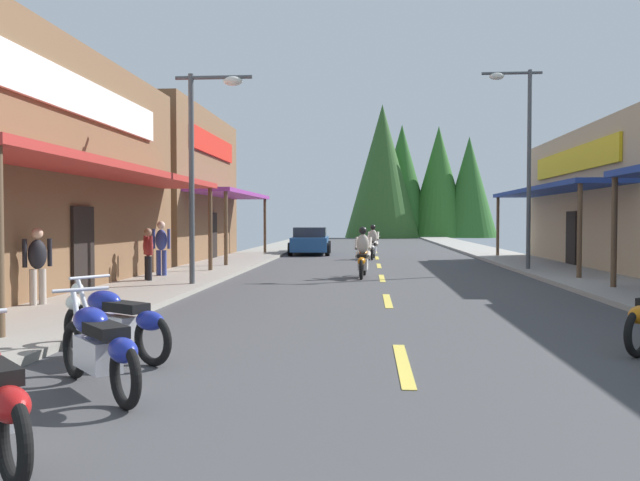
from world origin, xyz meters
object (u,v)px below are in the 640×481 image
streetlamp_right (521,143)px  pedestrian_strolling (161,246)px  pedestrian_browsing (148,252)px  parked_car_curbside (310,241)px  motorcycle_parked_left_1 (98,346)px  streetlamp_left (203,147)px  pedestrian_by_shop (37,263)px  rider_cruising_trailing (373,245)px  motorcycle_parked_left_2 (115,321)px  rider_cruising_lead (363,256)px

streetlamp_right → pedestrian_strolling: streetlamp_right is taller
streetlamp_right → pedestrian_browsing: 12.71m
parked_car_curbside → pedestrian_browsing: bearing=166.6°
streetlamp_right → motorcycle_parked_left_1: bearing=-116.6°
streetlamp_right → pedestrian_strolling: 12.28m
streetlamp_left → pedestrian_by_shop: streetlamp_left is taller
rider_cruising_trailing → parked_car_curbside: 4.95m
pedestrian_by_shop → pedestrian_strolling: (0.29, 6.62, 0.07)m
streetlamp_left → pedestrian_by_shop: size_ratio=3.41×
streetlamp_right → streetlamp_left: bearing=-148.3°
parked_car_curbside → rider_cruising_trailing: bearing=-142.1°
pedestrian_strolling → parked_car_curbside: 14.51m
motorcycle_parked_left_2 → pedestrian_by_shop: bearing=-20.6°
motorcycle_parked_left_1 → rider_cruising_lead: rider_cruising_lead is taller
streetlamp_right → rider_cruising_lead: streetlamp_right is taller
streetlamp_left → rider_cruising_lead: (4.10, 3.38, -3.00)m
pedestrian_strolling → motorcycle_parked_left_2: bearing=-158.5°
streetlamp_left → rider_cruising_lead: streetlamp_left is taller
motorcycle_parked_left_1 → streetlamp_left: bearing=-33.9°
motorcycle_parked_left_2 → pedestrian_browsing: 9.63m
rider_cruising_lead → rider_cruising_trailing: size_ratio=1.00×
pedestrian_browsing → pedestrian_strolling: bearing=-123.2°
streetlamp_left → parked_car_curbside: bearing=85.5°
streetlamp_left → rider_cruising_trailing: streetlamp_left is taller
rider_cruising_trailing → pedestrian_by_shop: size_ratio=1.32×
streetlamp_left → streetlamp_right: (9.40, 5.80, 0.71)m
streetlamp_left → pedestrian_browsing: 3.39m
streetlamp_right → motorcycle_parked_left_1: (-7.90, -15.77, -3.88)m
motorcycle_parked_left_1 → rider_cruising_lead: bearing=-53.5°
pedestrian_browsing → pedestrian_by_shop: bearing=47.2°
rider_cruising_lead → pedestrian_browsing: bearing=116.8°
rider_cruising_trailing → pedestrian_strolling: 12.19m
motorcycle_parked_left_2 → parked_car_curbside: 24.87m
motorcycle_parked_left_1 → pedestrian_browsing: pedestrian_browsing is taller
streetlamp_right → motorcycle_parked_left_1: streetlamp_right is taller
rider_cruising_lead → parked_car_curbside: 13.41m
rider_cruising_lead → pedestrian_by_shop: 9.92m
streetlamp_right → pedestrian_strolling: size_ratio=3.92×
rider_cruising_trailing → streetlamp_left: bearing=164.5°
pedestrian_strolling → rider_cruising_trailing: bearing=-25.4°
streetlamp_left → pedestrian_strolling: 4.01m
parked_car_curbside → pedestrian_by_shop: bearing=168.2°
parked_car_curbside → motorcycle_parked_left_2: bearing=177.1°
pedestrian_browsing → parked_car_curbside: bearing=-139.1°
motorcycle_parked_left_2 → parked_car_curbside: size_ratio=0.43×
pedestrian_by_shop → pedestrian_strolling: 6.63m
streetlamp_left → motorcycle_parked_left_2: (1.03, -8.38, -3.17)m
pedestrian_by_shop → pedestrian_browsing: pedestrian_by_shop is taller
motorcycle_parked_left_1 → pedestrian_browsing: 11.29m
rider_cruising_lead → pedestrian_strolling: 6.10m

